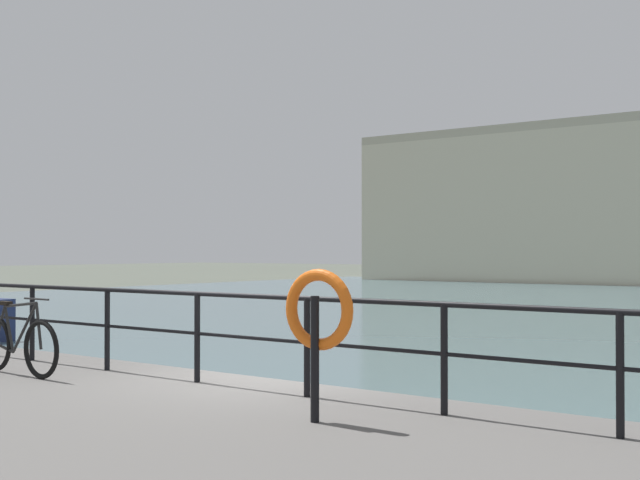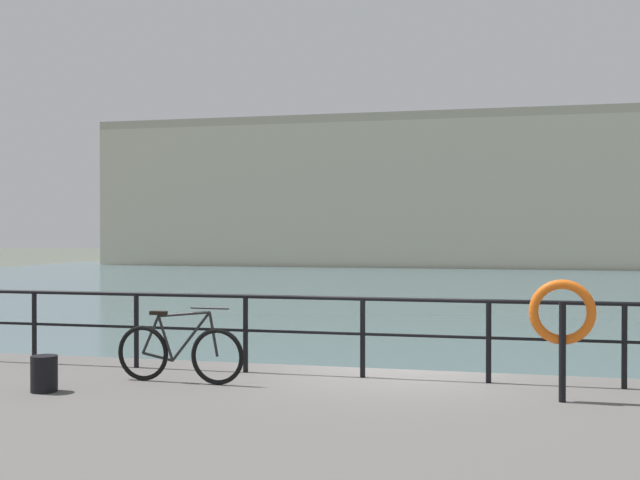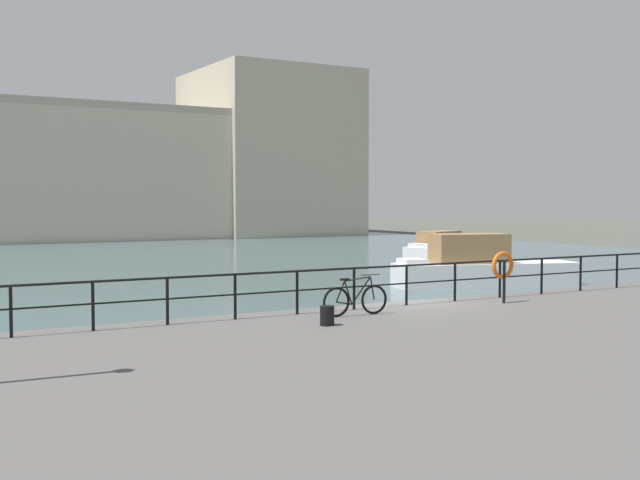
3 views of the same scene
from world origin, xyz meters
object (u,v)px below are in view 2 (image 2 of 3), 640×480
at_px(mooring_bollard, 44,374).
at_px(parked_bicycle, 179,353).
at_px(harbor_building, 585,187).
at_px(life_ring_stand, 562,316).

bearing_deg(mooring_bollard, parked_bicycle, 34.95).
bearing_deg(harbor_building, parked_bicycle, -98.75).
bearing_deg(life_ring_stand, mooring_bollard, -171.22).
xyz_separation_m(harbor_building, mooring_bollard, (-11.08, -64.14, -5.51)).
bearing_deg(harbor_building, mooring_bollard, -99.80).
relative_size(parked_bicycle, mooring_bollard, 4.02).
height_order(mooring_bollard, life_ring_stand, life_ring_stand).
bearing_deg(parked_bicycle, life_ring_stand, 2.45).
distance_m(parked_bicycle, mooring_bollard, 1.66).
height_order(parked_bicycle, life_ring_stand, life_ring_stand).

